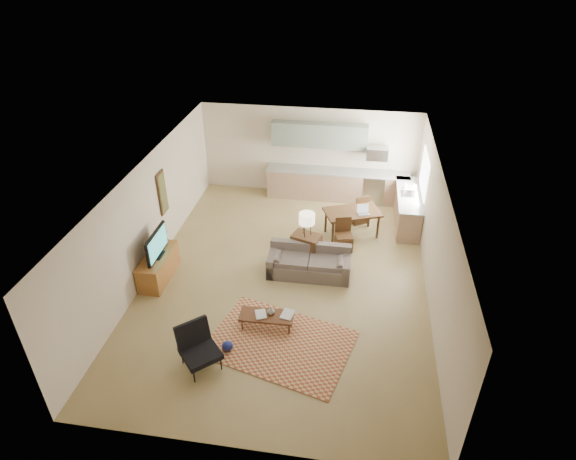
% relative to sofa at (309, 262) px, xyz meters
% --- Properties ---
extents(room, '(9.00, 9.00, 9.00)m').
position_rel_sofa_xyz_m(room, '(-0.52, -0.23, 1.00)').
color(room, '#957E4C').
rests_on(room, ground).
extents(kitchen_counter_back, '(4.26, 0.64, 0.92)m').
position_rel_sofa_xyz_m(kitchen_counter_back, '(0.38, 3.95, 0.11)').
color(kitchen_counter_back, '#9E7A5E').
rests_on(kitchen_counter_back, ground).
extents(kitchen_counter_right, '(0.64, 2.26, 0.92)m').
position_rel_sofa_xyz_m(kitchen_counter_right, '(2.41, 2.77, 0.11)').
color(kitchen_counter_right, '#9E7A5E').
rests_on(kitchen_counter_right, ground).
extents(kitchen_range, '(0.62, 0.62, 0.90)m').
position_rel_sofa_xyz_m(kitchen_range, '(1.48, 3.95, 0.10)').
color(kitchen_range, '#A5A8AD').
rests_on(kitchen_range, ground).
extents(kitchen_microwave, '(0.62, 0.40, 0.35)m').
position_rel_sofa_xyz_m(kitchen_microwave, '(1.48, 3.97, 1.20)').
color(kitchen_microwave, '#A5A8AD').
rests_on(kitchen_microwave, room).
extents(upper_cabinets, '(2.80, 0.34, 0.70)m').
position_rel_sofa_xyz_m(upper_cabinets, '(-0.22, 4.10, 1.60)').
color(upper_cabinets, gray).
rests_on(upper_cabinets, room).
extents(window_right, '(0.02, 1.40, 1.05)m').
position_rel_sofa_xyz_m(window_right, '(2.71, 2.77, 1.20)').
color(window_right, white).
rests_on(window_right, room).
extents(wall_art_left, '(0.06, 0.42, 1.10)m').
position_rel_sofa_xyz_m(wall_art_left, '(-3.73, 0.67, 1.20)').
color(wall_art_left, olive).
rests_on(wall_art_left, room).
extents(triptych, '(1.70, 0.04, 0.50)m').
position_rel_sofa_xyz_m(triptych, '(-0.62, 4.24, 1.40)').
color(triptych, '#F3E9BC').
rests_on(triptych, room).
extents(rug, '(3.14, 2.54, 0.02)m').
position_rel_sofa_xyz_m(rug, '(-0.30, -2.37, -0.34)').
color(rug, '#9B4229').
rests_on(rug, floor).
extents(sofa, '(2.04, 0.90, 0.71)m').
position_rel_sofa_xyz_m(sofa, '(0.00, 0.00, 0.00)').
color(sofa, '#61544D').
rests_on(sofa, floor).
extents(coffee_table, '(1.12, 0.47, 0.34)m').
position_rel_sofa_xyz_m(coffee_table, '(-0.65, -1.94, -0.19)').
color(coffee_table, '#452412').
rests_on(coffee_table, floor).
extents(book_a, '(0.40, 0.43, 0.03)m').
position_rel_sofa_xyz_m(book_a, '(-0.87, -1.99, -0.01)').
color(book_a, maroon).
rests_on(book_a, coffee_table).
extents(book_b, '(0.36, 0.42, 0.02)m').
position_rel_sofa_xyz_m(book_b, '(-0.34, -1.85, -0.01)').
color(book_b, navy).
rests_on(book_b, coffee_table).
extents(vase, '(0.20, 0.20, 0.17)m').
position_rel_sofa_xyz_m(vase, '(-0.56, -1.90, 0.06)').
color(vase, black).
rests_on(vase, coffee_table).
extents(armchair, '(1.07, 1.07, 0.87)m').
position_rel_sofa_xyz_m(armchair, '(-1.66, -3.17, 0.08)').
color(armchair, black).
rests_on(armchair, floor).
extents(tv_credenza, '(0.53, 1.38, 0.64)m').
position_rel_sofa_xyz_m(tv_credenza, '(-3.48, -0.68, -0.03)').
color(tv_credenza, brown).
rests_on(tv_credenza, floor).
extents(tv, '(0.11, 1.06, 0.64)m').
position_rel_sofa_xyz_m(tv, '(-3.43, -0.68, 0.61)').
color(tv, black).
rests_on(tv, tv_credenza).
extents(console_table, '(0.78, 0.64, 0.78)m').
position_rel_sofa_xyz_m(console_table, '(-0.13, 0.50, 0.04)').
color(console_table, '#382212').
rests_on(console_table, floor).
extents(table_lamp, '(0.48, 0.48, 0.62)m').
position_rel_sofa_xyz_m(table_lamp, '(-0.13, 0.50, 0.74)').
color(table_lamp, beige).
rests_on(table_lamp, console_table).
extents(dining_table, '(1.65, 1.31, 0.73)m').
position_rel_sofa_xyz_m(dining_table, '(0.92, 1.92, 0.01)').
color(dining_table, '#382212').
rests_on(dining_table, floor).
extents(dining_chair_near, '(0.51, 0.52, 0.86)m').
position_rel_sofa_xyz_m(dining_chair_near, '(0.75, 1.18, 0.08)').
color(dining_chair_near, '#382212').
rests_on(dining_chair_near, floor).
extents(dining_chair_far, '(0.58, 0.59, 0.88)m').
position_rel_sofa_xyz_m(dining_chair_far, '(1.08, 2.66, 0.09)').
color(dining_chair_far, '#382212').
rests_on(dining_chair_far, floor).
extents(laptop, '(0.36, 0.31, 0.23)m').
position_rel_sofa_xyz_m(laptop, '(1.21, 1.82, 0.49)').
color(laptop, '#A5A8AD').
rests_on(laptop, dining_table).
extents(soap_bottle, '(0.11, 0.11, 0.19)m').
position_rel_sofa_xyz_m(soap_bottle, '(2.31, 3.10, 0.66)').
color(soap_bottle, '#F3E9BC').
rests_on(soap_bottle, kitchen_counter_right).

